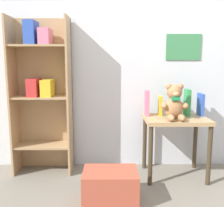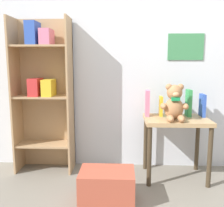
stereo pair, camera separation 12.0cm
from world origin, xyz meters
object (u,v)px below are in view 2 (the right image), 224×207
book_standing_pink (147,103)px  teddy_bear (174,104)px  book_standing_green (188,103)px  book_standing_blue (202,105)px  book_standing_yellow (161,106)px  display_table (176,128)px  storage_bin (107,186)px  book_standing_teal (175,104)px  bookshelf_side (44,87)px

book_standing_pink → teddy_bear: bearing=-35.0°
teddy_bear → book_standing_green: size_ratio=1.26×
book_standing_blue → book_standing_yellow: bearing=-178.5°
display_table → teddy_bear: (-0.04, -0.07, 0.24)m
book_standing_yellow → book_standing_green: 0.26m
storage_bin → book_standing_teal: bearing=41.8°
book_standing_pink → storage_bin: (-0.35, -0.55, -0.57)m
storage_bin → book_standing_pink: bearing=57.4°
display_table → book_standing_blue: bearing=19.8°
teddy_bear → book_standing_yellow: size_ratio=1.72×
teddy_bear → book_standing_blue: size_ratio=1.52×
book_standing_teal → book_standing_blue: bearing=0.8°
book_standing_yellow → book_standing_green: book_standing_green is taller
book_standing_pink → storage_bin: 0.86m
teddy_bear → book_standing_yellow: 0.20m
book_standing_teal → book_standing_blue: book_standing_teal is taller
book_standing_teal → display_table: bearing=-89.8°
teddy_bear → book_standing_pink: 0.28m
bookshelf_side → display_table: size_ratio=2.60×
bookshelf_side → book_standing_blue: (1.53, -0.06, -0.16)m
bookshelf_side → book_standing_pink: bearing=-3.5°
book_standing_green → storage_bin: size_ratio=0.60×
display_table → book_standing_green: book_standing_green is taller
display_table → book_standing_yellow: bearing=142.9°
book_standing_yellow → book_standing_teal: 0.13m
book_standing_blue → book_standing_green: bearing=-179.4°
book_standing_yellow → book_standing_blue: book_standing_blue is taller
bookshelf_side → teddy_bear: 1.26m
bookshelf_side → storage_bin: bookshelf_side is taller
teddy_bear → book_standing_pink: teddy_bear is taller
display_table → book_standing_yellow: 0.25m
teddy_bear → book_standing_green: 0.24m
book_standing_yellow → storage_bin: 0.91m
book_standing_teal → book_standing_green: 0.13m
book_standing_pink → book_standing_blue: bearing=2.2°
bookshelf_side → book_standing_teal: bookshelf_side is taller
teddy_bear → book_standing_yellow: bearing=117.9°
display_table → book_standing_green: bearing=36.7°
book_standing_yellow → book_standing_blue: (0.39, -0.00, 0.01)m
book_standing_teal → book_standing_green: book_standing_green is taller
book_standing_pink → book_standing_yellow: 0.13m
book_standing_pink → book_standing_blue: book_standing_pink is taller
book_standing_green → storage_bin: book_standing_green is taller
bookshelf_side → display_table: bearing=-7.1°
storage_bin → bookshelf_side: bearing=137.3°
bookshelf_side → book_standing_yellow: bearing=-3.0°
display_table → book_standing_pink: (-0.26, 0.09, 0.22)m
book_standing_yellow → storage_bin: bearing=-129.1°
book_standing_teal → book_standing_blue: size_ratio=1.07×
teddy_bear → book_standing_teal: teddy_bear is taller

